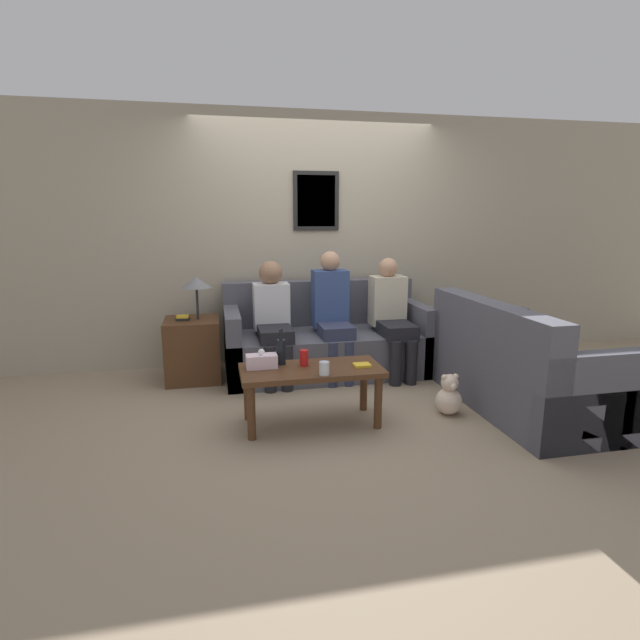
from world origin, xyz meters
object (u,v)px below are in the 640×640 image
(couch_main, at_px, (325,341))
(couch_side, at_px, (522,372))
(coffee_table, at_px, (311,377))
(teddy_bear, at_px, (449,397))
(person_middle, at_px, (332,311))
(person_right, at_px, (392,314))
(person_left, at_px, (273,316))
(drinking_glass, at_px, (324,368))
(wine_bottle, at_px, (281,351))

(couch_main, relative_size, couch_side, 1.19)
(coffee_table, relative_size, teddy_bear, 3.17)
(coffee_table, xyz_separation_m, person_middle, (0.43, 1.11, 0.28))
(person_middle, bearing_deg, person_right, -5.93)
(person_left, height_order, person_middle, person_middle)
(drinking_glass, bearing_deg, couch_main, 77.06)
(teddy_bear, bearing_deg, drinking_glass, -172.81)
(couch_main, bearing_deg, couch_side, -44.14)
(drinking_glass, bearing_deg, coffee_table, 108.26)
(coffee_table, xyz_separation_m, wine_bottle, (-0.21, 0.14, 0.17))
(couch_side, bearing_deg, drinking_glass, 94.75)
(wine_bottle, height_order, teddy_bear, wine_bottle)
(person_middle, relative_size, teddy_bear, 3.66)
(couch_side, distance_m, wine_bottle, 1.97)
(drinking_glass, height_order, person_middle, person_middle)
(wine_bottle, bearing_deg, couch_main, 62.11)
(person_right, bearing_deg, couch_main, 159.84)
(person_middle, bearing_deg, coffee_table, -111.08)
(person_middle, height_order, teddy_bear, person_middle)
(couch_side, bearing_deg, person_middle, 49.01)
(couch_main, height_order, drinking_glass, couch_main)
(person_right, bearing_deg, wine_bottle, -143.39)
(person_left, bearing_deg, couch_main, 16.78)
(wine_bottle, bearing_deg, drinking_glass, -50.20)
(couch_side, bearing_deg, wine_bottle, 84.76)
(wine_bottle, bearing_deg, teddy_bear, -8.09)
(drinking_glass, bearing_deg, couch_side, 4.75)
(wine_bottle, relative_size, person_middle, 0.23)
(person_middle, bearing_deg, wine_bottle, -123.23)
(coffee_table, relative_size, person_middle, 0.87)
(coffee_table, bearing_deg, person_left, 97.74)
(coffee_table, height_order, person_right, person_right)
(person_left, bearing_deg, person_right, -3.13)
(drinking_glass, distance_m, person_left, 1.31)
(drinking_glass, relative_size, person_left, 0.08)
(person_right, height_order, teddy_bear, person_right)
(teddy_bear, bearing_deg, coffee_table, 177.58)
(wine_bottle, xyz_separation_m, drinking_glass, (0.27, -0.32, -0.06))
(couch_side, bearing_deg, coffee_table, 88.72)
(person_middle, height_order, person_right, person_middle)
(couch_main, xyz_separation_m, person_middle, (0.03, -0.17, 0.35))
(couch_main, distance_m, coffee_table, 1.33)
(teddy_bear, bearing_deg, wine_bottle, 171.91)
(couch_side, xyz_separation_m, coffee_table, (-1.74, 0.04, 0.07))
(coffee_table, distance_m, drinking_glass, 0.22)
(drinking_glass, height_order, person_right, person_right)
(coffee_table, bearing_deg, person_middle, 68.92)
(person_middle, xyz_separation_m, teddy_bear, (0.68, -1.15, -0.51))
(wine_bottle, bearing_deg, person_right, 36.61)
(person_middle, bearing_deg, drinking_glass, -105.95)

